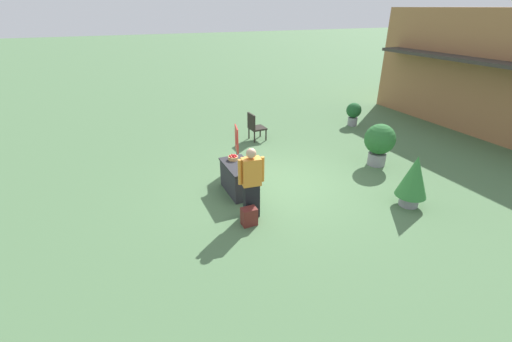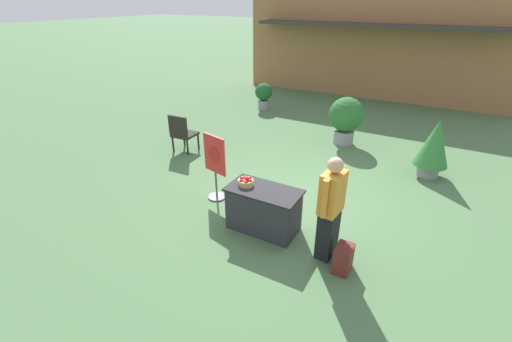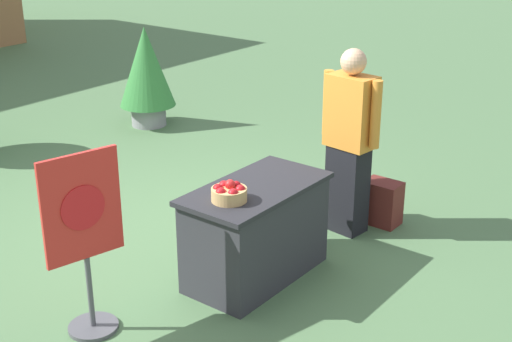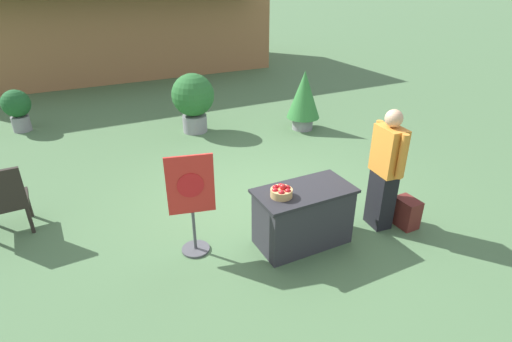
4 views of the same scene
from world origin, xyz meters
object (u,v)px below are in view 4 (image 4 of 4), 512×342
person_visitor (386,170)px  apple_basket (281,192)px  potted_plant_far_right (304,97)px  poster_board (192,201)px  backpack (406,213)px  potted_plant_near_left (17,107)px  patio_chair (3,198)px  potted_plant_near_right (193,98)px  display_table (303,216)px

person_visitor → apple_basket: bearing=1.9°
person_visitor → potted_plant_far_right: bearing=-100.3°
poster_board → potted_plant_far_right: (3.65, 3.15, 0.01)m
backpack → potted_plant_far_right: bearing=78.3°
apple_basket → potted_plant_near_left: (-3.05, 6.36, -0.31)m
person_visitor → potted_plant_near_left: 7.95m
person_visitor → potted_plant_far_right: (1.14, 3.75, -0.13)m
apple_basket → patio_chair: bearing=147.5°
patio_chair → potted_plant_near_right: bearing=-56.0°
apple_basket → patio_chair: size_ratio=0.27×
display_table → person_visitor: size_ratio=0.74×
apple_basket → potted_plant_near_right: potted_plant_near_right is taller
display_table → backpack: 1.56m
display_table → patio_chair: (-3.43, 1.96, 0.15)m
potted_plant_near_right → potted_plant_near_left: size_ratio=1.39×
person_visitor → potted_plant_near_right: person_visitor is taller
apple_basket → poster_board: (-0.98, 0.47, -0.13)m
person_visitor → patio_chair: person_visitor is taller
display_table → apple_basket: bearing=-177.9°
potted_plant_far_right → potted_plant_near_right: bearing=157.0°
person_visitor → display_table: bearing=-0.0°
display_table → potted_plant_near_right: (0.08, 4.56, 0.36)m
patio_chair → person_visitor: bearing=-116.8°
backpack → potted_plant_near_left: size_ratio=0.45×
person_visitor → potted_plant_near_right: bearing=-70.2°
display_table → potted_plant_near_right: bearing=88.9°
backpack → person_visitor: bearing=148.9°
apple_basket → potted_plant_near_left: apple_basket is taller
person_visitor → potted_plant_near_left: bearing=-48.2°
potted_plant_near_right → display_table: bearing=-91.1°
apple_basket → person_visitor: person_visitor is taller
apple_basket → backpack: bearing=-9.8°
person_visitor → backpack: size_ratio=4.05×
display_table → backpack: display_table is taller
poster_board → person_visitor: bearing=89.9°
backpack → patio_chair: patio_chair is taller
poster_board → potted_plant_far_right: poster_board is taller
person_visitor → poster_board: person_visitor is taller
potted_plant_near_right → person_visitor: bearing=-76.8°
backpack → potted_plant_near_right: bearing=106.3°
patio_chair → potted_plant_near_left: patio_chair is taller
backpack → display_table: bearing=167.6°
display_table → potted_plant_near_right: 4.57m
potted_plant_far_right → potted_plant_near_left: bearing=154.4°
person_visitor → potted_plant_near_left: size_ratio=1.81×
backpack → patio_chair: (-4.95, 2.29, 0.34)m
apple_basket → poster_board: bearing=154.3°
potted_plant_far_right → backpack: bearing=-101.7°
potted_plant_near_left → person_visitor: bearing=-54.8°
poster_board → potted_plant_near_left: size_ratio=1.43×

